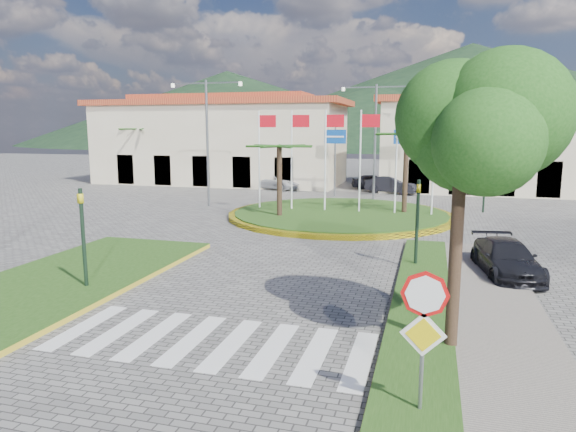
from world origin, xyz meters
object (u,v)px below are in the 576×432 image
(stop_sign, at_px, (424,320))
(car_dark_b, at_px, (392,185))
(car_dark_a, at_px, (373,181))
(roundabout_island, at_px, (340,214))
(white_van, at_px, (276,182))
(car_side_right, at_px, (506,258))
(deciduous_tree, at_px, (463,118))

(stop_sign, relative_size, car_dark_b, 0.65)
(car_dark_a, distance_m, car_dark_b, 3.35)
(car_dark_b, bearing_deg, roundabout_island, -170.79)
(car_dark_a, relative_size, car_dark_b, 0.86)
(white_van, distance_m, car_dark_a, 8.15)
(white_van, xyz_separation_m, car_dark_a, (7.72, 2.59, -0.02))
(stop_sign, bearing_deg, car_side_right, 75.23)
(car_dark_a, xyz_separation_m, car_dark_b, (1.78, -2.84, 0.07))
(white_van, height_order, car_dark_b, car_dark_b)
(roundabout_island, relative_size, white_van, 2.81)
(roundabout_island, bearing_deg, car_dark_a, 89.18)
(stop_sign, relative_size, deciduous_tree, 0.39)
(car_dark_b, bearing_deg, stop_sign, -156.07)
(white_van, bearing_deg, roundabout_island, -129.75)
(stop_sign, xyz_separation_m, car_dark_a, (-4.68, 34.76, -1.19))
(car_dark_a, bearing_deg, car_dark_b, -163.10)
(white_van, bearing_deg, car_dark_a, -52.96)
(car_side_right, bearing_deg, deciduous_tree, -115.55)
(stop_sign, xyz_separation_m, car_dark_b, (-2.90, 31.93, -1.11))
(stop_sign, height_order, car_side_right, stop_sign)
(roundabout_island, height_order, white_van, roundabout_island)
(deciduous_tree, xyz_separation_m, white_van, (-13.01, 29.13, -4.55))
(deciduous_tree, height_order, car_dark_b, deciduous_tree)
(car_side_right, bearing_deg, stop_sign, -113.99)
(car_side_right, bearing_deg, car_dark_a, 97.08)
(stop_sign, xyz_separation_m, car_side_right, (2.60, 9.86, -1.19))
(deciduous_tree, bearing_deg, roundabout_island, 107.91)
(roundabout_island, xyz_separation_m, white_van, (-7.51, 12.13, 0.46))
(deciduous_tree, distance_m, car_dark_a, 32.49)
(stop_sign, xyz_separation_m, deciduous_tree, (0.60, 3.04, 3.38))
(car_side_right, bearing_deg, roundabout_island, 117.16)
(white_van, relative_size, car_side_right, 1.09)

